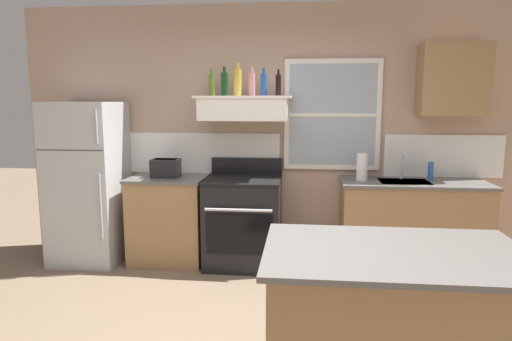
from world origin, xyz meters
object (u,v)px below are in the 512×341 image
object	(u,v)px
paper_towel_roll	(362,167)
kitchen_island	(392,329)
bottle_blue_liqueur	(264,84)
toaster	(166,168)
bottle_dark_green_wine	(225,84)
bottle_champagne_gold_foil	(238,82)
bottle_balsamic_dark	(278,85)
stove_range	(243,221)
dish_soap_bottle	(431,171)
bottle_olive_oil_square	(212,85)
refrigerator	(88,183)
bottle_rose_pink	(252,84)

from	to	relation	value
paper_towel_roll	kitchen_island	distance (m)	2.23
bottle_blue_liqueur	paper_towel_roll	xyz separation A→B (m)	(0.99, -0.03, -0.82)
toaster	bottle_dark_green_wine	distance (m)	1.06
bottle_champagne_gold_foil	kitchen_island	xyz separation A→B (m)	(1.16, -2.18, -1.43)
toaster	bottle_balsamic_dark	size ratio (longest dim) A/B	1.15
stove_range	dish_soap_bottle	world-z (taller)	same
bottle_olive_oil_square	dish_soap_bottle	bearing A→B (deg)	-0.43
refrigerator	bottle_dark_green_wine	size ratio (longest dim) A/B	5.76
paper_towel_roll	dish_soap_bottle	xyz separation A→B (m)	(0.69, 0.10, -0.04)
stove_range	kitchen_island	xyz separation A→B (m)	(1.10, -2.11, -0.01)
refrigerator	toaster	xyz separation A→B (m)	(0.84, 0.03, 0.17)
bottle_dark_green_wine	bottle_champagne_gold_foil	distance (m)	0.15
toaster	bottle_olive_oil_square	distance (m)	0.98
bottle_dark_green_wine	paper_towel_roll	distance (m)	1.62
bottle_olive_oil_square	refrigerator	bearing A→B (deg)	-172.27
bottle_rose_pink	kitchen_island	xyz separation A→B (m)	(1.03, -2.22, -1.41)
bottle_dark_green_wine	kitchen_island	world-z (taller)	bottle_dark_green_wine
refrigerator	bottle_blue_liqueur	world-z (taller)	bottle_blue_liqueur
kitchen_island	bottle_rose_pink	bearing A→B (deg)	114.80
dish_soap_bottle	bottle_dark_green_wine	bearing A→B (deg)	-179.33
refrigerator	bottle_champagne_gold_foil	bearing A→B (deg)	3.07
bottle_olive_oil_square	kitchen_island	distance (m)	3.03
bottle_olive_oil_square	stove_range	bearing A→B (deg)	-24.01
bottle_rose_pink	bottle_balsamic_dark	size ratio (longest dim) A/B	1.11
stove_range	bottle_champagne_gold_foil	size ratio (longest dim) A/B	3.33
paper_towel_roll	kitchen_island	xyz separation A→B (m)	(-0.09, -2.15, -0.59)
bottle_rose_pink	bottle_balsamic_dark	bearing A→B (deg)	-5.94
paper_towel_roll	refrigerator	bearing A→B (deg)	-178.78
paper_towel_roll	toaster	bearing A→B (deg)	-179.22
paper_towel_roll	bottle_dark_green_wine	bearing A→B (deg)	176.89
refrigerator	bottle_champagne_gold_foil	distance (m)	1.90
bottle_dark_green_wine	paper_towel_roll	world-z (taller)	bottle_dark_green_wine
dish_soap_bottle	bottle_balsamic_dark	bearing A→B (deg)	-177.85
bottle_dark_green_wine	bottle_rose_pink	bearing A→B (deg)	-1.04
toaster	dish_soap_bottle	xyz separation A→B (m)	(2.69, 0.13, -0.01)
bottle_champagne_gold_foil	stove_range	bearing A→B (deg)	-45.49
kitchen_island	bottle_dark_green_wine	bearing A→B (deg)	120.37
bottle_dark_green_wine	dish_soap_bottle	world-z (taller)	bottle_dark_green_wine
bottle_olive_oil_square	bottle_champagne_gold_foil	size ratio (longest dim) A/B	0.83
bottle_dark_green_wine	bottle_champagne_gold_foil	world-z (taller)	bottle_champagne_gold_foil
stove_range	toaster	bearing A→B (deg)	179.29
bottle_rose_pink	kitchen_island	distance (m)	2.82
paper_towel_roll	dish_soap_bottle	bearing A→B (deg)	8.23
kitchen_island	toaster	bearing A→B (deg)	132.07
toaster	paper_towel_roll	world-z (taller)	paper_towel_roll
bottle_champagne_gold_foil	bottle_balsamic_dark	bearing A→B (deg)	2.44
refrigerator	bottle_rose_pink	distance (m)	2.01
refrigerator	bottle_champagne_gold_foil	size ratio (longest dim) A/B	5.15
bottle_champagne_gold_foil	bottle_blue_liqueur	size ratio (longest dim) A/B	1.19
stove_range	bottle_balsamic_dark	distance (m)	1.43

